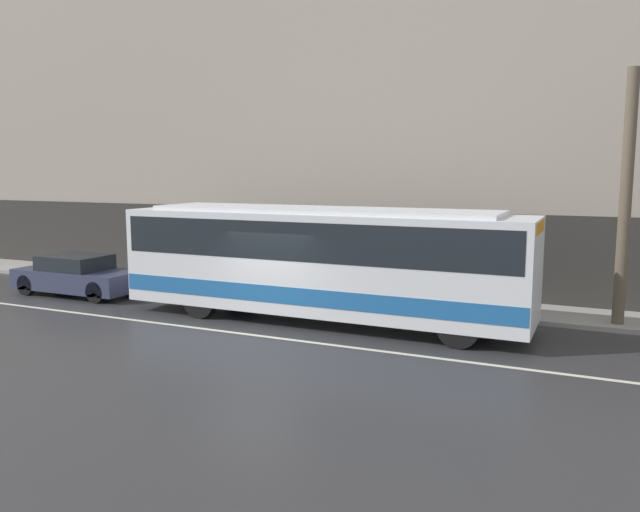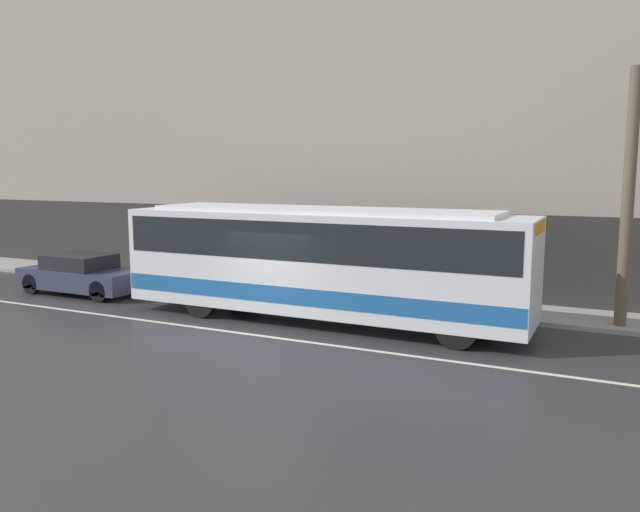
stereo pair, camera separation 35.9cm
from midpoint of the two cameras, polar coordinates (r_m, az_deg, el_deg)
name	(u,v)px [view 1 (the left image)]	position (r m, az deg, el deg)	size (l,w,h in m)	color
ground_plane	(254,335)	(15.87, -6.73, -7.20)	(60.00, 60.00, 0.00)	#2D2D30
sidewalk	(335,295)	(20.33, 0.87, -3.63)	(60.00, 2.34, 0.13)	gray
building_facade	(351,90)	(21.30, 2.38, 14.96)	(60.00, 0.35, 13.93)	gray
lane_stripe	(254,335)	(15.87, -6.73, -7.19)	(54.00, 0.14, 0.01)	beige
transit_bus	(321,258)	(16.89, -0.55, -0.17)	(11.24, 2.49, 3.11)	silver
sedan_dark_behind	(78,276)	(22.30, -21.70, -1.68)	(4.33, 1.78, 1.32)	#2D334C
utility_pole_near	(626,199)	(17.64, 25.63, 4.75)	(0.30, 0.30, 6.52)	brown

